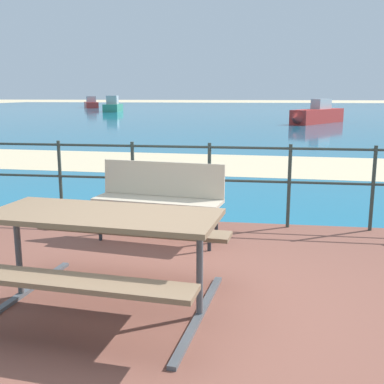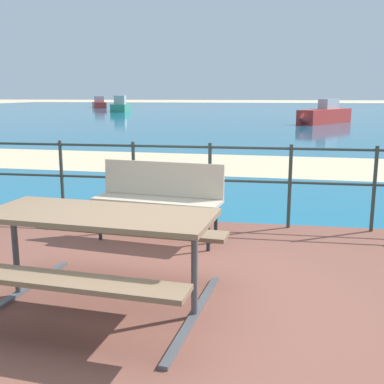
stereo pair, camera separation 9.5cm
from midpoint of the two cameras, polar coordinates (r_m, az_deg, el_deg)
name	(u,v)px [view 1 (the left image)]	position (r m, az deg, el deg)	size (l,w,h in m)	color
ground_plane	(173,316)	(3.83, -3.03, -14.53)	(240.00, 240.00, 0.00)	beige
patio_paving	(173,312)	(3.82, -3.03, -14.13)	(6.40, 5.20, 0.06)	brown
sea_water	(257,113)	(43.41, 7.63, 9.36)	(90.00, 90.00, 0.01)	#196B8E
beach_strip	(235,164)	(11.61, 4.93, 3.29)	(54.00, 3.54, 0.01)	beige
picnic_table	(104,235)	(3.71, -11.22, -5.09)	(1.88, 1.63, 0.75)	#7A6047
park_bench	(160,193)	(5.35, -4.37, -0.07)	(1.48, 0.61, 0.88)	#BCAD93
railing_fence	(209,175)	(5.97, 1.62, 2.07)	(5.94, 0.04, 1.03)	#2D3833
boat_near	(317,115)	(28.42, 14.59, 8.88)	(3.55, 5.01, 1.36)	red
boat_mid	(113,106)	(45.88, -9.43, 10.05)	(1.86, 4.41, 1.48)	#338466
boat_far	(91,104)	(58.82, -11.99, 10.23)	(3.16, 5.14, 1.35)	red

